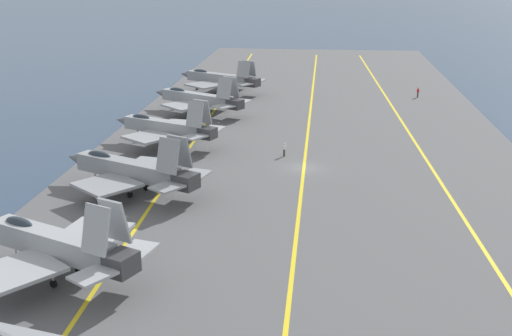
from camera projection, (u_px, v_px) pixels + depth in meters
name	position (u px, v px, depth m)	size (l,w,h in m)	color
ground_plane	(304.00, 171.00, 73.76)	(2000.00, 2000.00, 0.00)	#2D425B
carrier_deck	(304.00, 169.00, 73.70)	(206.77, 53.26, 0.40)	#565659
deck_stripe_foul_line	(434.00, 172.00, 72.18)	(186.10, 0.36, 0.01)	yellow
deck_stripe_centerline	(304.00, 168.00, 73.64)	(186.10, 0.36, 0.01)	yellow
deck_stripe_edge_line	(179.00, 164.00, 75.10)	(186.10, 0.36, 0.01)	yellow
parked_jet_second	(56.00, 244.00, 47.22)	(13.40, 15.31, 7.04)	#9EA3A8
parked_jet_third	(131.00, 169.00, 64.99)	(12.98, 16.77, 6.69)	gray
parked_jet_fourth	(166.00, 127.00, 81.14)	(12.48, 15.35, 6.52)	#93999E
parked_jet_fifth	(198.00, 99.00, 98.71)	(12.96, 16.74, 6.30)	#93999E
parked_jet_sixth	(220.00, 79.00, 114.62)	(14.26, 16.92, 6.17)	gray
crew_red_vest	(418.00, 92.00, 111.12)	(0.29, 0.40, 1.77)	#383328
crew_white_vest	(284.00, 149.00, 77.65)	(0.45, 0.45, 1.71)	#383328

